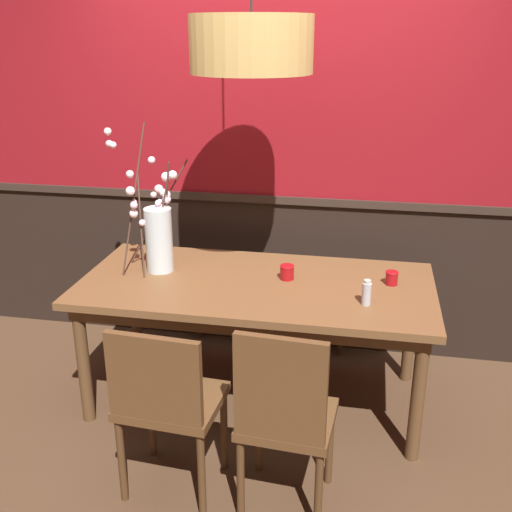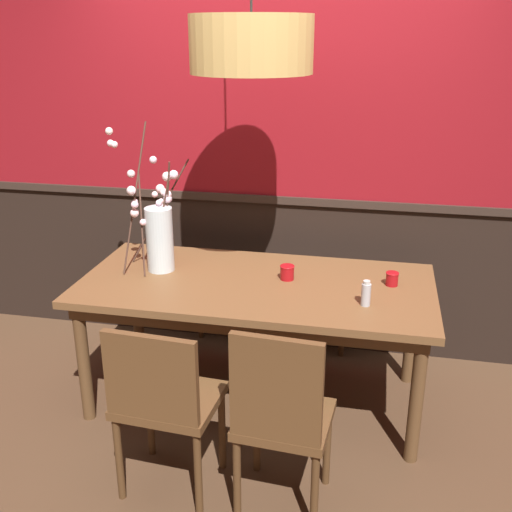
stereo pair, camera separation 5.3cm
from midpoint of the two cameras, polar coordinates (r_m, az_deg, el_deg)
name	(u,v)px [view 1 (the left image)]	position (r m, az deg, el deg)	size (l,w,h in m)	color
ground_plane	(256,397)	(3.78, -0.41, -13.14)	(24.00, 24.00, 0.00)	#4C3321
back_wall	(279,132)	(3.96, 1.77, 11.54)	(5.68, 0.14, 2.97)	black
dining_table	(256,295)	(3.44, -0.44, -3.68)	(1.98, 0.95, 0.76)	brown
chair_near_side_right	(284,414)	(2.73, 2.11, -14.57)	(0.44, 0.41, 0.95)	brown
chair_near_side_left	(166,400)	(2.86, -8.98, -13.17)	(0.48, 0.42, 0.90)	brown
chair_far_side_left	(234,260)	(4.38, -2.43, -0.37)	(0.48, 0.42, 0.93)	brown
chair_far_side_right	(317,273)	(4.27, 5.38, -1.56)	(0.45, 0.44, 0.87)	brown
vase_with_blossoms	(158,234)	(3.56, -9.64, 2.03)	(0.44, 0.42, 0.84)	silver
candle_holder_nearer_center	(392,278)	(3.44, 12.19, -2.01)	(0.07, 0.07, 0.08)	#9E0F14
candle_holder_nearer_edge	(287,272)	(3.44, 2.49, -1.52)	(0.08, 0.08, 0.08)	#9E0F14
condiment_bottle	(367,293)	(3.16, 9.87, -3.44)	(0.05, 0.05, 0.14)	#ADADB2
pendant_lamp	(251,44)	(3.14, -0.95, 19.25)	(0.61, 0.61, 1.08)	tan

